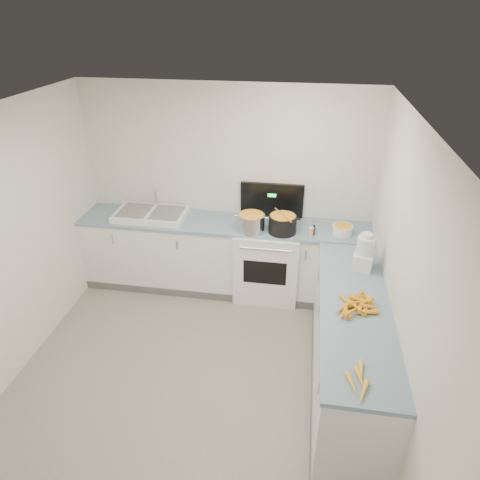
# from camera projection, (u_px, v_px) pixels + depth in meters

# --- Properties ---
(floor) EXTENTS (3.50, 4.00, 0.00)m
(floor) POSITION_uv_depth(u_px,v_px,m) (191.00, 388.00, 4.10)
(floor) COLOR gray
(floor) RESTS_ON ground
(ceiling) EXTENTS (3.50, 4.00, 0.00)m
(ceiling) POSITION_uv_depth(u_px,v_px,m) (170.00, 127.00, 2.89)
(ceiling) COLOR silver
(ceiling) RESTS_ON ground
(wall_back) EXTENTS (3.50, 0.00, 2.50)m
(wall_back) POSITION_uv_depth(u_px,v_px,m) (228.00, 189.00, 5.23)
(wall_back) COLOR silver
(wall_back) RESTS_ON ground
(wall_right) EXTENTS (0.00, 4.00, 2.50)m
(wall_right) POSITION_uv_depth(u_px,v_px,m) (405.00, 301.00, 3.25)
(wall_right) COLOR silver
(wall_right) RESTS_ON ground
(counter_back) EXTENTS (3.50, 0.62, 0.94)m
(counter_back) POSITION_uv_depth(u_px,v_px,m) (224.00, 256.00, 5.34)
(counter_back) COLOR white
(counter_back) RESTS_ON ground
(counter_right) EXTENTS (0.62, 2.20, 0.94)m
(counter_right) POSITION_uv_depth(u_px,v_px,m) (349.00, 346.00, 3.93)
(counter_right) COLOR white
(counter_right) RESTS_ON ground
(stove) EXTENTS (0.76, 0.65, 1.36)m
(stove) POSITION_uv_depth(u_px,v_px,m) (268.00, 260.00, 5.25)
(stove) COLOR white
(stove) RESTS_ON ground
(sink) EXTENTS (0.86, 0.52, 0.31)m
(sink) POSITION_uv_depth(u_px,v_px,m) (151.00, 214.00, 5.23)
(sink) COLOR white
(sink) RESTS_ON counter_back
(steel_pot) EXTENTS (0.32, 0.32, 0.23)m
(steel_pot) POSITION_uv_depth(u_px,v_px,m) (251.00, 223.00, 4.88)
(steel_pot) COLOR silver
(steel_pot) RESTS_ON stove
(black_pot) EXTENTS (0.39, 0.39, 0.23)m
(black_pot) POSITION_uv_depth(u_px,v_px,m) (282.00, 225.00, 4.85)
(black_pot) COLOR black
(black_pot) RESTS_ON stove
(wooden_spoon) EXTENTS (0.22, 0.34, 0.02)m
(wooden_spoon) POSITION_uv_depth(u_px,v_px,m) (283.00, 215.00, 4.79)
(wooden_spoon) COLOR #AD7A47
(wooden_spoon) RESTS_ON black_pot
(mixing_bowl) EXTENTS (0.28, 0.28, 0.11)m
(mixing_bowl) POSITION_uv_depth(u_px,v_px,m) (342.00, 230.00, 4.83)
(mixing_bowl) COLOR white
(mixing_bowl) RESTS_ON counter_back
(extract_bottle) EXTENTS (0.04, 0.04, 0.10)m
(extract_bottle) POSITION_uv_depth(u_px,v_px,m) (314.00, 231.00, 4.82)
(extract_bottle) COLOR #593319
(extract_bottle) RESTS_ON counter_back
(spice_jar) EXTENTS (0.05, 0.05, 0.09)m
(spice_jar) POSITION_uv_depth(u_px,v_px,m) (311.00, 232.00, 4.79)
(spice_jar) COLOR #E5B266
(spice_jar) RESTS_ON counter_back
(food_processor) EXTENTS (0.23, 0.26, 0.38)m
(food_processor) POSITION_uv_depth(u_px,v_px,m) (365.00, 253.00, 4.16)
(food_processor) COLOR white
(food_processor) RESTS_ON counter_right
(carrot_pile) EXTENTS (0.39, 0.44, 0.08)m
(carrot_pile) POSITION_uv_depth(u_px,v_px,m) (358.00, 304.00, 3.66)
(carrot_pile) COLOR #FFA81F
(carrot_pile) RESTS_ON counter_right
(peeled_carrots) EXTENTS (0.17, 0.38, 0.04)m
(peeled_carrots) POSITION_uv_depth(u_px,v_px,m) (359.00, 381.00, 2.94)
(peeled_carrots) COLOR #FFAC26
(peeled_carrots) RESTS_ON counter_right
(peelings) EXTENTS (0.24, 0.28, 0.01)m
(peelings) POSITION_uv_depth(u_px,v_px,m) (134.00, 210.00, 5.24)
(peelings) COLOR tan
(peelings) RESTS_ON sink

